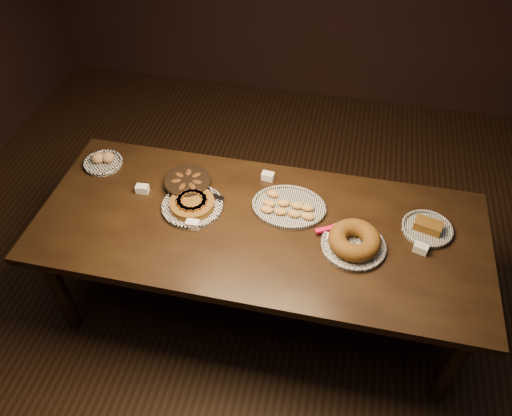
% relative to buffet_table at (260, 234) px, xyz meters
% --- Properties ---
extents(ground, '(5.00, 5.00, 0.00)m').
position_rel_buffet_table_xyz_m(ground, '(0.00, 0.00, -0.68)').
color(ground, black).
rests_on(ground, ground).
extents(buffet_table, '(2.40, 1.00, 0.75)m').
position_rel_buffet_table_xyz_m(buffet_table, '(0.00, 0.00, 0.00)').
color(buffet_table, black).
rests_on(buffet_table, ground).
extents(apple_tart_plate, '(0.34, 0.34, 0.06)m').
position_rel_buffet_table_xyz_m(apple_tart_plate, '(-0.39, 0.05, 0.10)').
color(apple_tart_plate, white).
rests_on(apple_tart_plate, buffet_table).
extents(madeleine_platter, '(0.40, 0.33, 0.05)m').
position_rel_buffet_table_xyz_m(madeleine_platter, '(0.13, 0.15, 0.09)').
color(madeleine_platter, black).
rests_on(madeleine_platter, buffet_table).
extents(bundt_cake_plate, '(0.37, 0.35, 0.10)m').
position_rel_buffet_table_xyz_m(bundt_cake_plate, '(0.50, -0.05, 0.12)').
color(bundt_cake_plate, black).
rests_on(bundt_cake_plate, buffet_table).
extents(croissant_basket, '(0.31, 0.31, 0.07)m').
position_rel_buffet_table_xyz_m(croissant_basket, '(-0.46, 0.20, 0.11)').
color(croissant_basket, black).
rests_on(croissant_basket, buffet_table).
extents(bread_roll_plate, '(0.23, 0.23, 0.07)m').
position_rel_buffet_table_xyz_m(bread_roll_plate, '(-1.02, 0.28, 0.10)').
color(bread_roll_plate, white).
rests_on(bread_roll_plate, buffet_table).
extents(loaf_plate, '(0.27, 0.27, 0.06)m').
position_rel_buffet_table_xyz_m(loaf_plate, '(0.87, 0.15, 0.09)').
color(loaf_plate, black).
rests_on(loaf_plate, buffet_table).
extents(tent_cards, '(1.61, 0.51, 0.04)m').
position_rel_buffet_table_xyz_m(tent_cards, '(0.03, 0.07, 0.10)').
color(tent_cards, white).
rests_on(tent_cards, buffet_table).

